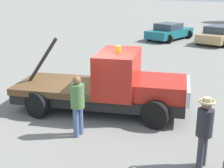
{
  "coord_description": "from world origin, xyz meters",
  "views": [
    {
      "loc": [
        5.77,
        -8.38,
        4.18
      ],
      "look_at": [
        0.5,
        0.0,
        1.05
      ],
      "focal_mm": 50.0,
      "sensor_mm": 36.0,
      "label": 1
    }
  ],
  "objects_px": {
    "parked_car_teal": "(169,32)",
    "traffic_cone": "(109,67)",
    "person_at_hood": "(78,102)",
    "person_near_truck": "(204,127)",
    "tow_truck": "(110,86)",
    "parked_car_tan": "(219,35)"
  },
  "relations": [
    {
      "from": "parked_car_teal",
      "to": "traffic_cone",
      "type": "relative_size",
      "value": 8.6
    },
    {
      "from": "person_at_hood",
      "to": "parked_car_teal",
      "type": "bearing_deg",
      "value": 100.47
    },
    {
      "from": "person_near_truck",
      "to": "person_at_hood",
      "type": "height_order",
      "value": "person_at_hood"
    },
    {
      "from": "parked_car_teal",
      "to": "traffic_cone",
      "type": "distance_m",
      "value": 10.96
    },
    {
      "from": "tow_truck",
      "to": "parked_car_teal",
      "type": "relative_size",
      "value": 1.32
    },
    {
      "from": "tow_truck",
      "to": "parked_car_teal",
      "type": "bearing_deg",
      "value": 85.19
    },
    {
      "from": "tow_truck",
      "to": "person_at_hood",
      "type": "xyz_separation_m",
      "value": [
        0.21,
        -2.03,
        0.12
      ]
    },
    {
      "from": "tow_truck",
      "to": "traffic_cone",
      "type": "xyz_separation_m",
      "value": [
        -2.78,
        4.3,
        -0.66
      ]
    },
    {
      "from": "parked_car_tan",
      "to": "traffic_cone",
      "type": "distance_m",
      "value": 11.63
    },
    {
      "from": "tow_truck",
      "to": "parked_car_tan",
      "type": "height_order",
      "value": "tow_truck"
    },
    {
      "from": "parked_car_teal",
      "to": "tow_truck",
      "type": "bearing_deg",
      "value": -155.6
    },
    {
      "from": "person_near_truck",
      "to": "parked_car_tan",
      "type": "bearing_deg",
      "value": 108.55
    },
    {
      "from": "person_at_hood",
      "to": "traffic_cone",
      "type": "xyz_separation_m",
      "value": [
        -2.99,
        6.33,
        -0.78
      ]
    },
    {
      "from": "person_near_truck",
      "to": "parked_car_tan",
      "type": "xyz_separation_m",
      "value": [
        -3.95,
        17.41,
        -0.4
      ]
    },
    {
      "from": "parked_car_teal",
      "to": "parked_car_tan",
      "type": "height_order",
      "value": "same"
    },
    {
      "from": "person_at_hood",
      "to": "traffic_cone",
      "type": "bearing_deg",
      "value": 111.89
    },
    {
      "from": "parked_car_teal",
      "to": "traffic_cone",
      "type": "height_order",
      "value": "parked_car_teal"
    },
    {
      "from": "parked_car_teal",
      "to": "person_at_hood",
      "type": "bearing_deg",
      "value": -156.63
    },
    {
      "from": "person_at_hood",
      "to": "tow_truck",
      "type": "bearing_deg",
      "value": 92.58
    },
    {
      "from": "tow_truck",
      "to": "traffic_cone",
      "type": "height_order",
      "value": "tow_truck"
    },
    {
      "from": "tow_truck",
      "to": "person_at_hood",
      "type": "height_order",
      "value": "tow_truck"
    },
    {
      "from": "person_near_truck",
      "to": "tow_truck",
      "type": "bearing_deg",
      "value": 160.37
    }
  ]
}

